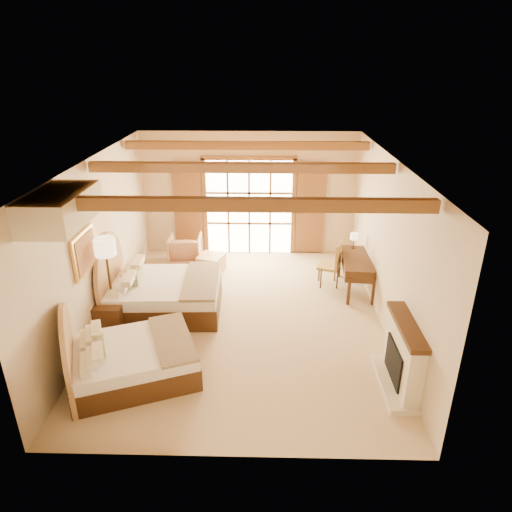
{
  "coord_description": "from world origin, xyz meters",
  "views": [
    {
      "loc": [
        0.45,
        -7.97,
        4.85
      ],
      "look_at": [
        0.26,
        0.2,
        1.29
      ],
      "focal_mm": 32.0,
      "sensor_mm": 36.0,
      "label": 1
    }
  ],
  "objects_px": {
    "bed_far": "(156,291)",
    "armchair": "(185,249)",
    "desk": "(356,273)",
    "bed_near": "(124,357)",
    "nightstand": "(111,318)"
  },
  "relations": [
    {
      "from": "armchair",
      "to": "bed_near",
      "type": "bearing_deg",
      "value": 85.21
    },
    {
      "from": "bed_near",
      "to": "bed_far",
      "type": "relative_size",
      "value": 1.05
    },
    {
      "from": "bed_far",
      "to": "armchair",
      "type": "height_order",
      "value": "bed_far"
    },
    {
      "from": "armchair",
      "to": "desk",
      "type": "distance_m",
      "value": 4.31
    },
    {
      "from": "bed_near",
      "to": "desk",
      "type": "xyz_separation_m",
      "value": [
        4.32,
        3.19,
        0.03
      ]
    },
    {
      "from": "bed_far",
      "to": "nightstand",
      "type": "bearing_deg",
      "value": -131.82
    },
    {
      "from": "bed_near",
      "to": "armchair",
      "type": "xyz_separation_m",
      "value": [
        0.24,
        4.58,
        -0.02
      ]
    },
    {
      "from": "bed_near",
      "to": "bed_far",
      "type": "distance_m",
      "value": 2.16
    },
    {
      "from": "desk",
      "to": "bed_far",
      "type": "bearing_deg",
      "value": -161.53
    },
    {
      "from": "bed_far",
      "to": "desk",
      "type": "xyz_separation_m",
      "value": [
        4.27,
        1.03,
        -0.03
      ]
    },
    {
      "from": "desk",
      "to": "bed_near",
      "type": "bearing_deg",
      "value": -138.61
    },
    {
      "from": "bed_far",
      "to": "armchair",
      "type": "relative_size",
      "value": 2.86
    },
    {
      "from": "armchair",
      "to": "desk",
      "type": "xyz_separation_m",
      "value": [
        4.08,
        -1.39,
        0.05
      ]
    },
    {
      "from": "desk",
      "to": "armchair",
      "type": "bearing_deg",
      "value": 166.07
    },
    {
      "from": "nightstand",
      "to": "bed_near",
      "type": "bearing_deg",
      "value": -63.26
    }
  ]
}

